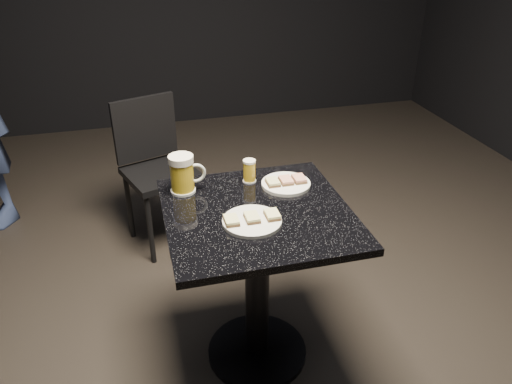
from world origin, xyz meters
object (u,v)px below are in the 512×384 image
table (257,262)px  chair (156,163)px  plate_small (286,184)px  beer_tumbler (249,171)px  beer_mug (183,174)px  plate_large (252,221)px

table → chair: chair is taller
plate_small → chair: 1.05m
beer_tumbler → chair: 0.94m
beer_mug → beer_tumbler: 0.28m
table → chair: bearing=106.8°
plate_small → beer_mug: beer_mug is taller
table → beer_tumbler: 0.38m
plate_large → chair: bearing=103.8°
plate_large → plate_small: (0.21, 0.24, 0.00)m
plate_small → beer_mug: size_ratio=1.29×
beer_mug → beer_tumbler: (0.28, 0.02, -0.03)m
plate_small → beer_tumbler: size_ratio=2.07×
beer_tumbler → table: bearing=-96.8°
table → plate_large: bearing=-117.3°
plate_small → chair: size_ratio=0.24×
beer_mug → plate_small: bearing=-7.8°
table → beer_tumbler: (0.03, 0.24, 0.29)m
beer_tumbler → chair: bearing=113.0°
beer_mug → chair: (-0.07, 0.84, -0.33)m
beer_mug → chair: 0.91m
plate_small → table: size_ratio=0.27×
chair → beer_tumbler: bearing=-67.0°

